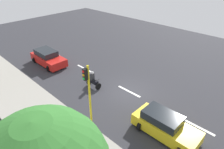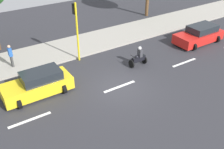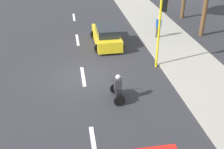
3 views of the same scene
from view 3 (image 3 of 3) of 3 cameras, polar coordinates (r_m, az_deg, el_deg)
The scene contains 10 objects.
ground_plane at distance 17.02m, azimuth -5.91°, elevation -0.54°, with size 40.00×60.00×0.10m, color #2D2D33.
sidewalk at distance 18.61m, azimuth 16.08°, elevation 1.55°, with size 4.00×60.00×0.15m, color #9E998E.
lane_stripe_north at distance 12.11m, azimuth -3.75°, elevation -14.20°, with size 0.20×2.40×0.01m, color white.
lane_stripe_mid at distance 16.99m, azimuth -5.92°, elevation -0.38°, with size 0.20×2.40×0.01m, color white.
lane_stripe_south at distance 22.42m, azimuth -7.07°, elevation 7.04°, with size 0.20×2.40×0.01m, color white.
lane_stripe_far_south at distance 28.08m, azimuth -7.78°, elevation 11.52°, with size 0.20×2.40×0.01m, color white.
car_yellow_cab at distance 21.10m, azimuth -1.14°, elevation 7.90°, with size 2.17×4.25×1.52m.
motorcycle at distance 14.44m, azimuth 1.17°, elevation -3.01°, with size 0.60×1.30×1.53m.
pedestrian_near_signal at distance 22.38m, azimuth 9.45°, elevation 9.70°, with size 0.40×0.24×1.69m.
traffic_light_corner at distance 17.18m, azimuth 10.01°, elevation 10.35°, with size 0.49×0.24×4.50m.
Camera 3 is at (-0.69, -14.83, 8.27)m, focal length 44.78 mm.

